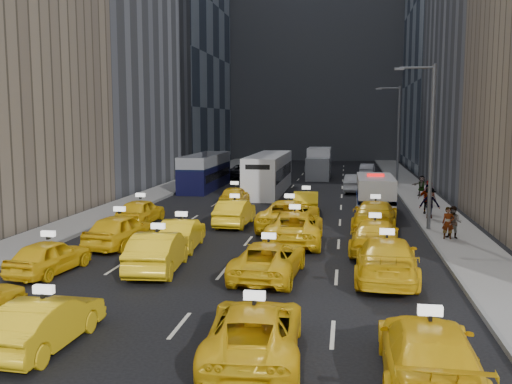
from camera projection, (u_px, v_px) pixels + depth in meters
ground at (211, 287)px, 20.80m from camera, size 160.00×160.00×0.00m
sidewalk_west at (158, 193)px, 46.91m from camera, size 3.00×90.00×0.15m
sidewalk_east at (421, 198)px, 43.66m from camera, size 3.00×90.00×0.15m
curb_west at (175, 193)px, 46.68m from camera, size 0.15×90.00×0.18m
curb_east at (401, 198)px, 43.88m from camera, size 0.15×90.00×0.18m
building_west_far at (153, 4)px, 74.25m from camera, size 16.00×22.00×42.00m
building_backdrop at (318, 30)px, 88.83m from camera, size 30.00×12.00×40.00m
streetlight_near at (429, 141)px, 30.51m from camera, size 2.15×0.22×9.00m
streetlight_far at (397, 133)px, 50.11m from camera, size 2.15×0.22×9.00m
taxi_1 at (45, 322)px, 15.19m from camera, size 1.63×4.23×1.38m
taxi_2 at (255, 331)px, 14.52m from camera, size 2.72×5.26×1.42m
taxi_3 at (428, 352)px, 13.02m from camera, size 2.30×5.38×1.55m
taxi_4 at (49, 256)px, 22.51m from camera, size 2.11×4.23×1.38m
taxi_5 at (159, 251)px, 22.90m from camera, size 2.13×5.04×1.62m
taxi_6 at (269, 259)px, 21.96m from camera, size 2.65×5.22×1.41m
taxi_7 at (386, 259)px, 21.56m from camera, size 2.57×5.81×1.66m
taxi_8 at (120, 230)px, 27.31m from camera, size 2.36×4.89×1.61m
taxi_9 at (182, 234)px, 26.82m from camera, size 1.87×4.51×1.45m
taxi_10 at (295, 227)px, 28.02m from camera, size 2.82×5.85×1.61m
taxi_11 at (375, 236)px, 26.06m from camera, size 2.57×5.39×1.52m
taxi_12 at (141, 211)px, 33.40m from camera, size 1.88×4.38×1.47m
taxi_13 at (235, 213)px, 32.72m from camera, size 1.72×4.64×1.52m
taxi_14 at (289, 214)px, 31.67m from camera, size 3.34×6.20×1.65m
taxi_15 at (375, 215)px, 31.39m from camera, size 2.86×5.90×1.66m
taxi_16 at (235, 196)px, 40.13m from camera, size 1.69×4.20×1.43m
taxi_17 at (306, 202)px, 37.02m from camera, size 1.79×4.53×1.47m
nypd_van at (375, 195)px, 37.25m from camera, size 2.39×6.02×2.57m
double_decker at (205, 172)px, 50.29m from camera, size 3.67×10.56×3.01m
city_bus at (269, 174)px, 47.61m from camera, size 4.22×12.66×3.21m
box_truck at (319, 163)px, 59.26m from camera, size 2.53×6.93×3.14m
misc_car_0 at (356, 183)px, 47.89m from camera, size 2.09×4.78×1.53m
misc_car_1 at (244, 171)px, 59.44m from camera, size 3.10×5.52×1.46m
misc_car_2 at (313, 168)px, 64.16m from camera, size 2.41×4.91×1.37m
misc_car_3 at (281, 167)px, 63.25m from camera, size 2.23×4.84×1.61m
misc_car_4 at (367, 170)px, 62.09m from camera, size 1.87×4.20×1.34m
pedestrian_0 at (448, 223)px, 28.36m from camera, size 0.61×0.42×1.60m
pedestrian_1 at (454, 222)px, 28.45m from camera, size 0.90×0.71×1.63m
pedestrian_2 at (430, 203)px, 34.31m from camera, size 1.24×0.58×1.86m
pedestrian_3 at (427, 199)px, 36.02m from camera, size 1.15×0.66×1.86m
pedestrian_4 at (429, 192)px, 39.93m from camera, size 0.86×0.51×1.71m
pedestrian_5 at (422, 186)px, 44.48m from camera, size 1.53×0.88×1.59m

